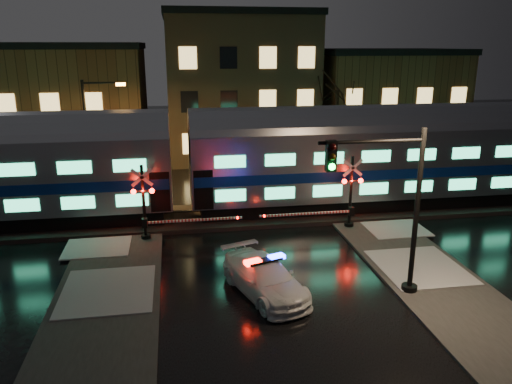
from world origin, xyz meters
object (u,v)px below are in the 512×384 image
(traffic_light, at_px, (391,211))
(crossing_signal_left, at_px, (152,210))
(police_car, at_px, (265,278))
(crossing_signal_right, at_px, (344,200))
(streetlight, at_px, (92,134))

(traffic_light, bearing_deg, crossing_signal_left, 154.88)
(police_car, height_order, crossing_signal_right, crossing_signal_right)
(crossing_signal_right, relative_size, crossing_signal_left, 1.01)
(streetlight, bearing_deg, traffic_light, -47.96)
(crossing_signal_right, xyz_separation_m, crossing_signal_left, (-9.80, -0.00, -0.02))
(police_car, bearing_deg, crossing_signal_right, 31.38)
(crossing_signal_right, relative_size, traffic_light, 0.84)
(traffic_light, bearing_deg, streetlight, 145.60)
(traffic_light, bearing_deg, crossing_signal_right, 97.35)
(crossing_signal_left, distance_m, traffic_light, 11.70)
(police_car, distance_m, streetlight, 15.70)
(crossing_signal_left, bearing_deg, streetlight, 117.81)
(police_car, xyz_separation_m, crossing_signal_left, (-4.44, 6.34, 0.89))
(crossing_signal_left, height_order, streetlight, streetlight)
(streetlight, bearing_deg, police_car, -58.55)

